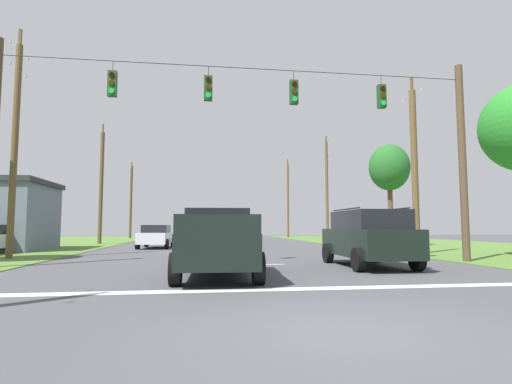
{
  "coord_description": "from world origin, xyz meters",
  "views": [
    {
      "loc": [
        -1.96,
        -5.34,
        1.42
      ],
      "look_at": [
        0.04,
        8.98,
        2.66
      ],
      "focal_mm": 28.37,
      "sensor_mm": 36.0,
      "label": 1
    }
  ],
  "objects_px": {
    "utility_pole_distant_left": "(131,200)",
    "utility_pole_far_right": "(327,188)",
    "distant_car_crossing_white": "(383,237)",
    "suv_black": "(368,237)",
    "overhead_signal_span": "(248,144)",
    "utility_pole_near_left": "(288,199)",
    "utility_pole_distant_right": "(101,186)",
    "pickup_truck": "(217,242)",
    "distant_car_far_parked": "(156,236)",
    "tree_roadside_right": "(389,168)",
    "utility_pole_mid_right": "(415,168)",
    "utility_pole_far_left": "(15,143)"
  },
  "relations": [
    {
      "from": "overhead_signal_span",
      "to": "utility_pole_far_left",
      "type": "height_order",
      "value": "utility_pole_far_left"
    },
    {
      "from": "distant_car_far_parked",
      "to": "tree_roadside_right",
      "type": "distance_m",
      "value": 17.22
    },
    {
      "from": "utility_pole_distant_left",
      "to": "distant_car_crossing_white",
      "type": "bearing_deg",
      "value": -55.84
    },
    {
      "from": "utility_pole_far_left",
      "to": "suv_black",
      "type": "bearing_deg",
      "value": -20.63
    },
    {
      "from": "overhead_signal_span",
      "to": "pickup_truck",
      "type": "distance_m",
      "value": 5.0
    },
    {
      "from": "suv_black",
      "to": "pickup_truck",
      "type": "bearing_deg",
      "value": -160.24
    },
    {
      "from": "utility_pole_distant_right",
      "to": "suv_black",
      "type": "bearing_deg",
      "value": -55.83
    },
    {
      "from": "overhead_signal_span",
      "to": "pickup_truck",
      "type": "bearing_deg",
      "value": -111.3
    },
    {
      "from": "suv_black",
      "to": "utility_pole_near_left",
      "type": "xyz_separation_m",
      "value": [
        5.35,
        37.28,
        3.93
      ]
    },
    {
      "from": "distant_car_crossing_white",
      "to": "utility_pole_distant_right",
      "type": "xyz_separation_m",
      "value": [
        -18.8,
        11.77,
        3.96
      ]
    },
    {
      "from": "overhead_signal_span",
      "to": "utility_pole_far_right",
      "type": "bearing_deg",
      "value": 64.42
    },
    {
      "from": "distant_car_far_parked",
      "to": "suv_black",
      "type": "bearing_deg",
      "value": -57.41
    },
    {
      "from": "utility_pole_near_left",
      "to": "suv_black",
      "type": "bearing_deg",
      "value": -98.17
    },
    {
      "from": "distant_car_far_parked",
      "to": "distant_car_crossing_white",
      "type": "bearing_deg",
      "value": -19.81
    },
    {
      "from": "overhead_signal_span",
      "to": "utility_pole_far_right",
      "type": "xyz_separation_m",
      "value": [
        9.64,
        20.14,
        0.35
      ]
    },
    {
      "from": "suv_black",
      "to": "utility_pole_distant_left",
      "type": "distance_m",
      "value": 39.8
    },
    {
      "from": "pickup_truck",
      "to": "distant_car_far_parked",
      "type": "relative_size",
      "value": 1.24
    },
    {
      "from": "pickup_truck",
      "to": "utility_pole_far_left",
      "type": "height_order",
      "value": "utility_pole_far_left"
    },
    {
      "from": "distant_car_crossing_white",
      "to": "distant_car_far_parked",
      "type": "distance_m",
      "value": 14.45
    },
    {
      "from": "suv_black",
      "to": "distant_car_far_parked",
      "type": "height_order",
      "value": "suv_black"
    },
    {
      "from": "suv_black",
      "to": "utility_pole_far_right",
      "type": "bearing_deg",
      "value": 75.71
    },
    {
      "from": "suv_black",
      "to": "utility_pole_distant_right",
      "type": "bearing_deg",
      "value": 124.17
    },
    {
      "from": "overhead_signal_span",
      "to": "distant_car_crossing_white",
      "type": "xyz_separation_m",
      "value": [
        8.98,
        7.57,
        -3.76
      ]
    },
    {
      "from": "utility_pole_far_left",
      "to": "tree_roadside_right",
      "type": "height_order",
      "value": "utility_pole_far_left"
    },
    {
      "from": "distant_car_crossing_white",
      "to": "tree_roadside_right",
      "type": "bearing_deg",
      "value": 59.2
    },
    {
      "from": "utility_pole_near_left",
      "to": "utility_pole_distant_right",
      "type": "distance_m",
      "value": 25.54
    },
    {
      "from": "utility_pole_far_left",
      "to": "utility_pole_distant_left",
      "type": "bearing_deg",
      "value": 90.11
    },
    {
      "from": "utility_pole_mid_right",
      "to": "utility_pole_distant_right",
      "type": "relative_size",
      "value": 0.94
    },
    {
      "from": "utility_pole_mid_right",
      "to": "utility_pole_distant_left",
      "type": "bearing_deg",
      "value": 121.7
    },
    {
      "from": "distant_car_crossing_white",
      "to": "utility_pole_distant_left",
      "type": "distance_m",
      "value": 34.2
    },
    {
      "from": "suv_black",
      "to": "utility_pole_mid_right",
      "type": "distance_m",
      "value": 8.3
    },
    {
      "from": "distant_car_crossing_white",
      "to": "utility_pole_distant_left",
      "type": "relative_size",
      "value": 0.47
    },
    {
      "from": "utility_pole_near_left",
      "to": "utility_pole_distant_left",
      "type": "height_order",
      "value": "utility_pole_near_left"
    },
    {
      "from": "utility_pole_distant_left",
      "to": "utility_pole_far_right",
      "type": "bearing_deg",
      "value": -38.21
    },
    {
      "from": "utility_pole_far_left",
      "to": "distant_car_crossing_white",
      "type": "bearing_deg",
      "value": 10.45
    },
    {
      "from": "utility_pole_mid_right",
      "to": "utility_pole_distant_right",
      "type": "height_order",
      "value": "utility_pole_distant_right"
    },
    {
      "from": "pickup_truck",
      "to": "tree_roadside_right",
      "type": "xyz_separation_m",
      "value": [
        13.17,
        15.72,
        4.7
      ]
    },
    {
      "from": "suv_black",
      "to": "distant_car_far_parked",
      "type": "distance_m",
      "value": 16.33
    },
    {
      "from": "overhead_signal_span",
      "to": "utility_pole_distant_left",
      "type": "xyz_separation_m",
      "value": [
        -10.1,
        35.68,
        0.13
      ]
    },
    {
      "from": "suv_black",
      "to": "utility_pole_distant_left",
      "type": "height_order",
      "value": "utility_pole_distant_left"
    },
    {
      "from": "distant_car_crossing_white",
      "to": "utility_pole_near_left",
      "type": "xyz_separation_m",
      "value": [
        0.55,
        28.42,
        4.2
      ]
    },
    {
      "from": "utility_pole_near_left",
      "to": "tree_roadside_right",
      "type": "height_order",
      "value": "utility_pole_near_left"
    },
    {
      "from": "suv_black",
      "to": "utility_pole_far_left",
      "type": "relative_size",
      "value": 0.46
    },
    {
      "from": "distant_car_far_parked",
      "to": "overhead_signal_span",
      "type": "bearing_deg",
      "value": -69.69
    },
    {
      "from": "utility_pole_far_right",
      "to": "utility_pole_distant_left",
      "type": "xyz_separation_m",
      "value": [
        -19.74,
        15.54,
        -0.22
      ]
    },
    {
      "from": "overhead_signal_span",
      "to": "utility_pole_near_left",
      "type": "relative_size",
      "value": 1.79
    },
    {
      "from": "distant_car_far_parked",
      "to": "utility_pole_distant_right",
      "type": "relative_size",
      "value": 0.44
    },
    {
      "from": "suv_black",
      "to": "utility_pole_far_left",
      "type": "height_order",
      "value": "utility_pole_far_left"
    },
    {
      "from": "overhead_signal_span",
      "to": "utility_pole_far_right",
      "type": "distance_m",
      "value": 22.33
    },
    {
      "from": "distant_car_far_parked",
      "to": "utility_pole_near_left",
      "type": "xyz_separation_m",
      "value": [
        14.15,
        23.53,
        4.2
      ]
    }
  ]
}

